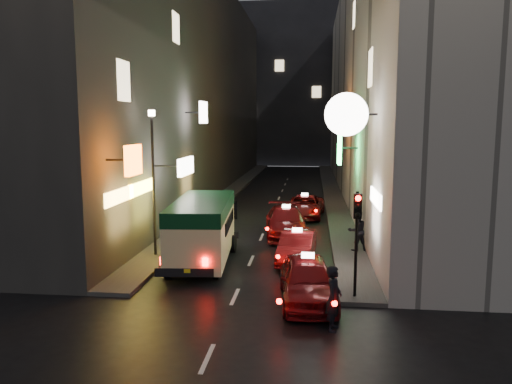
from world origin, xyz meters
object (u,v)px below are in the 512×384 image
(pedestrian_crossing, at_px, (334,294))
(lamp_post, at_px, (153,173))
(minibus, at_px, (203,224))
(traffic_light, at_px, (357,222))
(taxi_near, at_px, (308,276))

(pedestrian_crossing, distance_m, lamp_post, 10.45)
(minibus, bearing_deg, pedestrian_crossing, -50.60)
(pedestrian_crossing, relative_size, lamp_post, 0.34)
(pedestrian_crossing, distance_m, traffic_light, 2.97)
(traffic_light, xyz_separation_m, lamp_post, (-8.20, 4.53, 1.04))
(minibus, bearing_deg, lamp_post, 164.57)
(taxi_near, height_order, pedestrian_crossing, pedestrian_crossing)
(traffic_light, bearing_deg, lamp_post, 151.09)
(pedestrian_crossing, xyz_separation_m, traffic_light, (0.81, 2.35, 1.63))
(minibus, relative_size, traffic_light, 1.83)
(taxi_near, relative_size, lamp_post, 0.90)
(pedestrian_crossing, xyz_separation_m, lamp_post, (-7.39, 6.88, 2.67))
(minibus, xyz_separation_m, traffic_light, (5.95, -3.91, 0.99))
(pedestrian_crossing, bearing_deg, lamp_post, 58.38)
(pedestrian_crossing, height_order, lamp_post, lamp_post)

